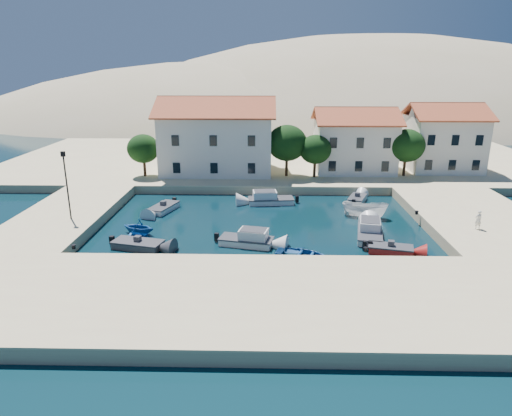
{
  "coord_description": "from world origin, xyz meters",
  "views": [
    {
      "loc": [
        0.45,
        -31.31,
        14.44
      ],
      "look_at": [
        -0.48,
        8.42,
        2.0
      ],
      "focal_mm": 32.0,
      "sensor_mm": 36.0,
      "label": 1
    }
  ],
  "objects_px": {
    "building_left": "(217,134)",
    "pedestrian": "(478,220)",
    "cabin_cruiser_east": "(370,232)",
    "boat_east": "(364,217)",
    "building_mid": "(354,139)",
    "cabin_cruiser_south": "(246,239)",
    "building_right": "(443,136)",
    "rowboat_south": "(302,258)",
    "lamppost": "(66,179)"
  },
  "relations": [
    {
      "from": "building_left",
      "to": "cabin_cruiser_east",
      "type": "relative_size",
      "value": 2.71
    },
    {
      "from": "building_left",
      "to": "building_right",
      "type": "distance_m",
      "value": 30.07
    },
    {
      "from": "building_right",
      "to": "cabin_cruiser_south",
      "type": "relative_size",
      "value": 1.98
    },
    {
      "from": "building_mid",
      "to": "pedestrian",
      "type": "relative_size",
      "value": 6.36
    },
    {
      "from": "cabin_cruiser_east",
      "to": "rowboat_south",
      "type": "bearing_deg",
      "value": 138.28
    },
    {
      "from": "building_left",
      "to": "rowboat_south",
      "type": "height_order",
      "value": "building_left"
    },
    {
      "from": "building_left",
      "to": "rowboat_south",
      "type": "xyz_separation_m",
      "value": [
        9.32,
        -26.3,
        -5.94
      ]
    },
    {
      "from": "lamppost",
      "to": "boat_east",
      "type": "relative_size",
      "value": 1.39
    },
    {
      "from": "building_right",
      "to": "pedestrian",
      "type": "height_order",
      "value": "building_right"
    },
    {
      "from": "building_mid",
      "to": "lamppost",
      "type": "distance_m",
      "value": 36.21
    },
    {
      "from": "building_mid",
      "to": "pedestrian",
      "type": "xyz_separation_m",
      "value": [
        6.64,
        -22.94,
        -3.4
      ]
    },
    {
      "from": "cabin_cruiser_south",
      "to": "rowboat_south",
      "type": "xyz_separation_m",
      "value": [
        4.52,
        -2.72,
        -0.48
      ]
    },
    {
      "from": "building_left",
      "to": "building_mid",
      "type": "height_order",
      "value": "building_left"
    },
    {
      "from": "boat_east",
      "to": "building_right",
      "type": "bearing_deg",
      "value": -19.76
    },
    {
      "from": "building_left",
      "to": "lamppost",
      "type": "height_order",
      "value": "building_left"
    },
    {
      "from": "building_left",
      "to": "pedestrian",
      "type": "height_order",
      "value": "building_left"
    },
    {
      "from": "cabin_cruiser_east",
      "to": "boat_east",
      "type": "distance_m",
      "value": 5.77
    },
    {
      "from": "cabin_cruiser_south",
      "to": "lamppost",
      "type": "bearing_deg",
      "value": -179.69
    },
    {
      "from": "lamppost",
      "to": "pedestrian",
      "type": "relative_size",
      "value": 3.77
    },
    {
      "from": "cabin_cruiser_south",
      "to": "cabin_cruiser_east",
      "type": "distance_m",
      "value": 10.95
    },
    {
      "from": "building_right",
      "to": "boat_east",
      "type": "bearing_deg",
      "value": -127.54
    },
    {
      "from": "building_right",
      "to": "cabin_cruiser_east",
      "type": "distance_m",
      "value": 28.11
    },
    {
      "from": "rowboat_south",
      "to": "lamppost",
      "type": "bearing_deg",
      "value": 91.35
    },
    {
      "from": "boat_east",
      "to": "pedestrian",
      "type": "relative_size",
      "value": 2.71
    },
    {
      "from": "building_mid",
      "to": "cabin_cruiser_south",
      "type": "distance_m",
      "value": 28.3
    },
    {
      "from": "cabin_cruiser_east",
      "to": "lamppost",
      "type": "bearing_deg",
      "value": 97.91
    },
    {
      "from": "rowboat_south",
      "to": "pedestrian",
      "type": "height_order",
      "value": "pedestrian"
    },
    {
      "from": "cabin_cruiser_east",
      "to": "boat_east",
      "type": "xyz_separation_m",
      "value": [
        0.7,
        5.71,
        -0.48
      ]
    },
    {
      "from": "cabin_cruiser_east",
      "to": "pedestrian",
      "type": "height_order",
      "value": "pedestrian"
    },
    {
      "from": "building_left",
      "to": "boat_east",
      "type": "distance_m",
      "value": 23.49
    },
    {
      "from": "building_right",
      "to": "boat_east",
      "type": "relative_size",
      "value": 2.11
    },
    {
      "from": "boat_east",
      "to": "pedestrian",
      "type": "height_order",
      "value": "pedestrian"
    },
    {
      "from": "building_mid",
      "to": "rowboat_south",
      "type": "bearing_deg",
      "value": -107.65
    },
    {
      "from": "building_left",
      "to": "cabin_cruiser_east",
      "type": "xyz_separation_m",
      "value": [
        15.56,
        -21.59,
        -5.46
      ]
    },
    {
      "from": "boat_east",
      "to": "pedestrian",
      "type": "xyz_separation_m",
      "value": [
        8.38,
        -6.05,
        1.83
      ]
    },
    {
      "from": "cabin_cruiser_east",
      "to": "pedestrian",
      "type": "distance_m",
      "value": 9.19
    },
    {
      "from": "lamppost",
      "to": "building_right",
      "type": "bearing_deg",
      "value": 27.93
    },
    {
      "from": "building_mid",
      "to": "cabin_cruiser_south",
      "type": "xyz_separation_m",
      "value": [
        -13.2,
        -24.58,
        -4.75
      ]
    },
    {
      "from": "cabin_cruiser_south",
      "to": "rowboat_south",
      "type": "distance_m",
      "value": 5.29
    },
    {
      "from": "building_right",
      "to": "cabin_cruiser_south",
      "type": "distance_m",
      "value": 36.26
    },
    {
      "from": "cabin_cruiser_east",
      "to": "building_mid",
      "type": "bearing_deg",
      "value": 5.11
    },
    {
      "from": "building_mid",
      "to": "building_right",
      "type": "distance_m",
      "value": 12.04
    },
    {
      "from": "building_mid",
      "to": "building_right",
      "type": "relative_size",
      "value": 1.11
    },
    {
      "from": "building_left",
      "to": "cabin_cruiser_south",
      "type": "distance_m",
      "value": 24.68
    },
    {
      "from": "building_left",
      "to": "rowboat_south",
      "type": "distance_m",
      "value": 28.52
    },
    {
      "from": "cabin_cruiser_east",
      "to": "boat_east",
      "type": "relative_size",
      "value": 1.21
    },
    {
      "from": "building_left",
      "to": "pedestrian",
      "type": "distance_m",
      "value": 33.25
    },
    {
      "from": "building_right",
      "to": "lamppost",
      "type": "bearing_deg",
      "value": -152.07
    },
    {
      "from": "building_right",
      "to": "rowboat_south",
      "type": "distance_m",
      "value": 35.48
    },
    {
      "from": "building_left",
      "to": "building_right",
      "type": "height_order",
      "value": "building_left"
    }
  ]
}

